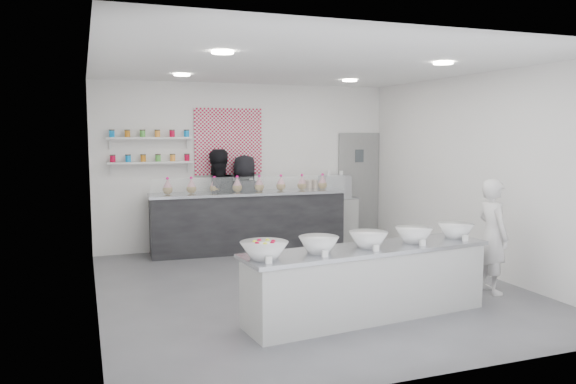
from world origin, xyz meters
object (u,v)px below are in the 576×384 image
object	(u,v)px
prep_counter	(368,282)
espresso_machine	(335,187)
staff_right	(245,202)
espresso_ledge	(328,220)
staff_left	(217,200)
back_bar	(249,222)
woman_prep	(493,236)

from	to	relation	value
prep_counter	espresso_machine	xyz separation A→B (m)	(1.51, 4.17, 0.66)
staff_right	espresso_ledge	bearing A→B (deg)	-154.31
espresso_ledge	prep_counter	bearing A→B (deg)	-108.14
prep_counter	espresso_machine	distance (m)	4.49
prep_counter	staff_left	world-z (taller)	staff_left
prep_counter	espresso_ledge	xyz separation A→B (m)	(1.37, 4.17, 0.02)
prep_counter	back_bar	world-z (taller)	back_bar
back_bar	espresso_ledge	size ratio (longest dim) A/B	2.97
back_bar	woman_prep	size ratio (longest dim) A/B	2.27
prep_counter	woman_prep	xyz separation A→B (m)	(2.02, 0.32, 0.35)
staff_right	woman_prep	bearing A→B (deg)	145.71
staff_left	back_bar	bearing A→B (deg)	139.30
prep_counter	woman_prep	bearing A→B (deg)	3.03
espresso_ledge	woman_prep	size ratio (longest dim) A/B	0.76
staff_left	woman_prep	bearing A→B (deg)	111.80
espresso_ledge	back_bar	bearing A→B (deg)	-170.28
back_bar	espresso_ledge	world-z (taller)	back_bar
espresso_machine	prep_counter	bearing A→B (deg)	-109.90
back_bar	staff_left	world-z (taller)	staff_left
prep_counter	staff_right	size ratio (longest dim) A/B	1.76
prep_counter	staff_left	distance (m)	4.25
back_bar	woman_prep	bearing A→B (deg)	-54.13
espresso_ledge	staff_right	xyz separation A→B (m)	(-1.67, -0.04, 0.43)
espresso_machine	staff_right	xyz separation A→B (m)	(-1.81, -0.04, -0.21)
prep_counter	staff_left	xyz separation A→B (m)	(-0.82, 4.14, 0.50)
back_bar	espresso_ledge	distance (m)	1.70
back_bar	staff_left	size ratio (longest dim) A/B	1.90
staff_left	espresso_machine	bearing A→B (deg)	166.05
woman_prep	espresso_ledge	bearing A→B (deg)	16.66
espresso_machine	staff_right	size ratio (longest dim) A/B	0.32
prep_counter	staff_right	distance (m)	4.17
espresso_machine	woman_prep	size ratio (longest dim) A/B	0.36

